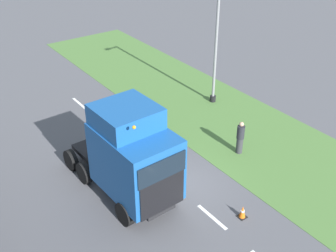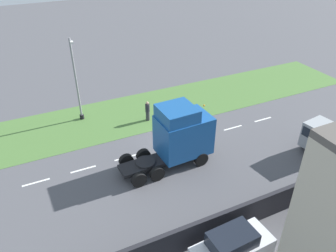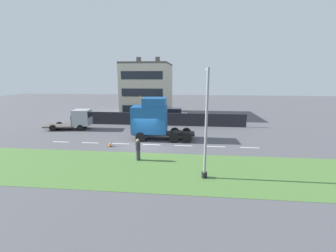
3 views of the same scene
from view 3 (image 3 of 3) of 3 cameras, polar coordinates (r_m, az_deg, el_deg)
ground_plane at (r=22.82m, az=-5.95°, el=-4.68°), size 120.00×120.00×0.00m
grass_verge at (r=17.34m, az=-10.01°, el=-10.51°), size 7.00×44.00×0.01m
lane_markings at (r=22.69m, az=-4.21°, el=-4.74°), size 0.16×21.00×0.00m
boundary_wall at (r=31.21m, az=-2.66°, el=1.77°), size 0.25×24.00×1.76m
building_block at (r=39.83m, az=-4.95°, el=9.25°), size 10.84×7.44×9.94m
lorry_cab at (r=24.12m, az=-4.00°, el=1.85°), size 2.83×6.76×4.65m
flatbed_truck at (r=30.94m, az=-21.81°, el=1.65°), size 2.75×5.92×2.55m
parked_car at (r=32.60m, az=1.22°, el=2.56°), size 1.96×4.27×2.19m
lamp_post at (r=14.79m, az=9.61°, el=-1.08°), size 1.31×0.38×7.28m
pedestrian at (r=18.47m, az=-7.62°, el=-6.00°), size 0.39×0.39×1.82m
traffic_cone_lead at (r=22.67m, az=-14.54°, el=-4.39°), size 0.36×0.36×0.58m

